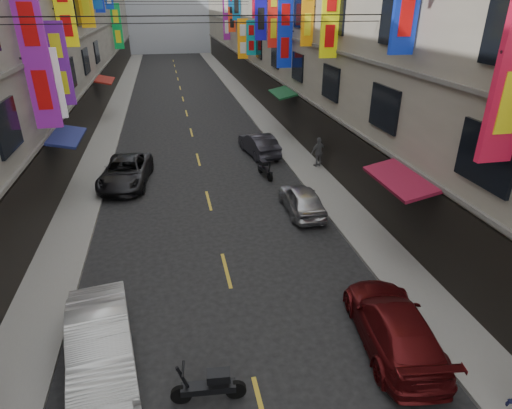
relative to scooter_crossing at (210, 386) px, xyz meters
name	(u,v)px	position (x,y,z in m)	size (l,w,h in m)	color
sidewalk_left	(113,116)	(-4.85, 29.35, -0.38)	(2.00, 90.00, 0.12)	slate
sidewalk_right	(255,109)	(7.15, 29.35, -0.38)	(2.00, 90.00, 0.12)	slate
street_awnings	(176,130)	(-0.11, 13.35, 2.56)	(13.99, 35.20, 0.41)	#124514
lane_markings	(189,122)	(1.15, 26.35, -0.44)	(0.12, 80.20, 0.01)	gold
scooter_crossing	(210,386)	(0.00, 0.00, 0.00)	(1.80, 0.51, 1.14)	black
scooter_far_right	(265,169)	(4.47, 13.79, 0.00)	(0.62, 1.79, 1.14)	black
car_left_mid	(101,343)	(-2.62, 1.68, 0.28)	(1.54, 4.41, 1.45)	silver
car_left_far	(126,172)	(-2.82, 14.28, 0.24)	(2.26, 4.91, 1.36)	black
car_right_near	(394,325)	(5.15, 0.84, 0.22)	(1.84, 4.53, 1.31)	#570F11
car_right_mid	(302,199)	(5.15, 9.27, 0.18)	(1.48, 3.68, 1.25)	#B0B0B5
car_right_far	(259,144)	(4.93, 17.53, 0.23)	(1.41, 4.05, 1.33)	#2B2A32
pedestrian_rfar	(319,152)	(7.75, 14.49, 0.52)	(0.99, 0.56, 1.69)	slate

